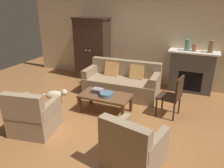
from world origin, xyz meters
TOP-DOWN VIEW (x-y plane):
  - ground_plane at (0.00, 0.00)m, footprint 9.60×9.60m
  - back_wall at (0.00, 2.55)m, footprint 7.20×0.10m
  - fireplace at (1.55, 2.30)m, footprint 1.26×0.48m
  - armoire at (-1.40, 2.22)m, footprint 1.06×0.57m
  - couch at (-0.08, 1.38)m, footprint 1.95×0.91m
  - coffee_table at (-0.05, 0.29)m, footprint 1.10×0.60m
  - fruit_bowl at (-0.01, 0.24)m, footprint 0.29×0.29m
  - book_stack at (-0.25, 0.33)m, footprint 0.26×0.18m
  - mantel_vase_jade at (1.37, 2.28)m, footprint 0.13×0.13m
  - mantel_vase_terracotta at (1.55, 2.28)m, footprint 0.12×0.12m
  - mantel_vase_bronze at (1.93, 2.28)m, footprint 0.14×0.14m
  - armchair_near_left at (-0.96, -0.95)m, footprint 0.90×0.90m
  - armchair_near_right at (1.04, -1.09)m, footprint 0.91×0.91m
  - side_chair_wooden at (1.33, 0.70)m, footprint 0.50×0.50m
  - dog at (-1.29, 0.15)m, footprint 0.52×0.37m

SIDE VIEW (x-z plane):
  - ground_plane at x=0.00m, z-range 0.00..0.00m
  - dog at x=-1.29m, z-range 0.05..0.44m
  - armchair_near_left at x=-0.96m, z-range -0.12..0.76m
  - armchair_near_right at x=1.04m, z-range -0.12..0.76m
  - couch at x=-0.08m, z-range -0.11..0.75m
  - coffee_table at x=-0.05m, z-range 0.16..0.58m
  - fruit_bowl at x=-0.01m, z-range 0.42..0.50m
  - book_stack at x=-0.25m, z-range 0.42..0.52m
  - side_chair_wooden at x=1.33m, z-range 0.06..0.96m
  - fireplace at x=1.55m, z-range 0.01..1.13m
  - armoire at x=-1.40m, z-range 0.00..1.88m
  - mantel_vase_terracotta at x=1.55m, z-range 1.12..1.30m
  - mantel_vase_jade at x=1.37m, z-range 1.12..1.41m
  - mantel_vase_bronze at x=1.93m, z-range 1.12..1.42m
  - back_wall at x=0.00m, z-range 0.00..2.80m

